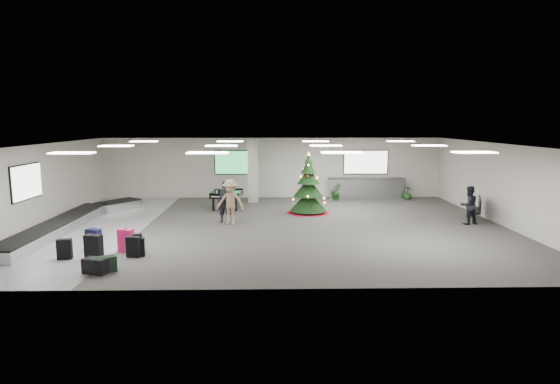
{
  "coord_description": "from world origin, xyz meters",
  "views": [
    {
      "loc": [
        -0.16,
        -17.95,
        4.06
      ],
      "look_at": [
        0.26,
        1.0,
        1.2
      ],
      "focal_mm": 30.0,
      "sensor_mm": 36.0,
      "label": 1
    }
  ],
  "objects_px": {
    "pink_suitcase": "(126,241)",
    "potted_plant_left": "(337,192)",
    "baggage_carousel": "(71,222)",
    "christmas_tree": "(308,192)",
    "potted_plant_right": "(408,193)",
    "service_counter": "(366,188)",
    "traveler_a": "(225,202)",
    "grand_piano": "(226,194)",
    "traveler_b": "(230,202)",
    "bench": "(476,208)",
    "traveler_bench": "(469,205)"
  },
  "relations": [
    {
      "from": "traveler_bench",
      "to": "pink_suitcase",
      "type": "bearing_deg",
      "value": 1.73
    },
    {
      "from": "potted_plant_left",
      "to": "potted_plant_right",
      "type": "relative_size",
      "value": 1.19
    },
    {
      "from": "baggage_carousel",
      "to": "traveler_a",
      "type": "xyz_separation_m",
      "value": [
        5.88,
        0.84,
        0.63
      ]
    },
    {
      "from": "grand_piano",
      "to": "bench",
      "type": "relative_size",
      "value": 1.12
    },
    {
      "from": "christmas_tree",
      "to": "grand_piano",
      "type": "xyz_separation_m",
      "value": [
        -3.75,
        1.1,
        -0.24
      ]
    },
    {
      "from": "traveler_a",
      "to": "baggage_carousel",
      "type": "bearing_deg",
      "value": -167.9
    },
    {
      "from": "traveler_a",
      "to": "potted_plant_right",
      "type": "xyz_separation_m",
      "value": [
        9.04,
        5.28,
        -0.48
      ]
    },
    {
      "from": "baggage_carousel",
      "to": "potted_plant_left",
      "type": "distance_m",
      "value": 12.72
    },
    {
      "from": "traveler_a",
      "to": "potted_plant_left",
      "type": "bearing_deg",
      "value": 48.63
    },
    {
      "from": "traveler_a",
      "to": "traveler_bench",
      "type": "height_order",
      "value": "traveler_a"
    },
    {
      "from": "baggage_carousel",
      "to": "potted_plant_right",
      "type": "bearing_deg",
      "value": 22.32
    },
    {
      "from": "baggage_carousel",
      "to": "service_counter",
      "type": "bearing_deg",
      "value": 27.67
    },
    {
      "from": "grand_piano",
      "to": "potted_plant_right",
      "type": "distance_m",
      "value": 9.55
    },
    {
      "from": "christmas_tree",
      "to": "traveler_b",
      "type": "relative_size",
      "value": 1.53
    },
    {
      "from": "grand_piano",
      "to": "traveler_a",
      "type": "height_order",
      "value": "traveler_a"
    },
    {
      "from": "potted_plant_right",
      "to": "grand_piano",
      "type": "bearing_deg",
      "value": -165.97
    },
    {
      "from": "christmas_tree",
      "to": "traveler_b",
      "type": "xyz_separation_m",
      "value": [
        -3.3,
        -2.23,
        -0.04
      ]
    },
    {
      "from": "traveler_bench",
      "to": "christmas_tree",
      "type": "bearing_deg",
      "value": -36.92
    },
    {
      "from": "baggage_carousel",
      "to": "christmas_tree",
      "type": "distance_m",
      "value": 9.82
    },
    {
      "from": "grand_piano",
      "to": "traveler_b",
      "type": "height_order",
      "value": "traveler_b"
    },
    {
      "from": "potted_plant_left",
      "to": "grand_piano",
      "type": "bearing_deg",
      "value": -157.67
    },
    {
      "from": "baggage_carousel",
      "to": "bench",
      "type": "bearing_deg",
      "value": 3.17
    },
    {
      "from": "pink_suitcase",
      "to": "potted_plant_left",
      "type": "relative_size",
      "value": 0.87
    },
    {
      "from": "traveler_a",
      "to": "grand_piano",
      "type": "bearing_deg",
      "value": 98.3
    },
    {
      "from": "traveler_b",
      "to": "traveler_bench",
      "type": "relative_size",
      "value": 1.17
    },
    {
      "from": "grand_piano",
      "to": "pink_suitcase",
      "type": "bearing_deg",
      "value": -104.66
    },
    {
      "from": "traveler_a",
      "to": "potted_plant_right",
      "type": "height_order",
      "value": "traveler_a"
    },
    {
      "from": "traveler_b",
      "to": "potted_plant_left",
      "type": "distance_m",
      "value": 7.56
    },
    {
      "from": "baggage_carousel",
      "to": "service_counter",
      "type": "distance_m",
      "value": 14.5
    },
    {
      "from": "baggage_carousel",
      "to": "traveler_a",
      "type": "relative_size",
      "value": 5.77
    },
    {
      "from": "grand_piano",
      "to": "potted_plant_left",
      "type": "height_order",
      "value": "grand_piano"
    },
    {
      "from": "traveler_b",
      "to": "potted_plant_right",
      "type": "xyz_separation_m",
      "value": [
        8.81,
        5.65,
        -0.54
      ]
    },
    {
      "from": "potted_plant_left",
      "to": "traveler_b",
      "type": "bearing_deg",
      "value": -132.08
    },
    {
      "from": "pink_suitcase",
      "to": "christmas_tree",
      "type": "relative_size",
      "value": 0.27
    },
    {
      "from": "grand_piano",
      "to": "traveler_bench",
      "type": "xyz_separation_m",
      "value": [
        9.93,
        -3.6,
        0.07
      ]
    },
    {
      "from": "baggage_carousel",
      "to": "christmas_tree",
      "type": "xyz_separation_m",
      "value": [
        9.41,
        2.7,
        0.73
      ]
    },
    {
      "from": "service_counter",
      "to": "christmas_tree",
      "type": "xyz_separation_m",
      "value": [
        -3.43,
        -4.03,
        0.4
      ]
    },
    {
      "from": "pink_suitcase",
      "to": "bench",
      "type": "height_order",
      "value": "bench"
    },
    {
      "from": "traveler_bench",
      "to": "potted_plant_right",
      "type": "height_order",
      "value": "traveler_bench"
    },
    {
      "from": "traveler_a",
      "to": "traveler_b",
      "type": "relative_size",
      "value": 0.93
    },
    {
      "from": "traveler_b",
      "to": "traveler_a",
      "type": "bearing_deg",
      "value": 136.46
    },
    {
      "from": "traveler_b",
      "to": "traveler_bench",
      "type": "bearing_deg",
      "value": 12.89
    },
    {
      "from": "service_counter",
      "to": "traveler_a",
      "type": "relative_size",
      "value": 2.41
    },
    {
      "from": "baggage_carousel",
      "to": "christmas_tree",
      "type": "bearing_deg",
      "value": 16.04
    },
    {
      "from": "christmas_tree",
      "to": "grand_piano",
      "type": "distance_m",
      "value": 3.92
    },
    {
      "from": "service_counter",
      "to": "traveler_a",
      "type": "distance_m",
      "value": 9.13
    },
    {
      "from": "christmas_tree",
      "to": "traveler_a",
      "type": "xyz_separation_m",
      "value": [
        -3.53,
        -1.86,
        -0.1
      ]
    },
    {
      "from": "potted_plant_right",
      "to": "christmas_tree",
      "type": "bearing_deg",
      "value": -148.17
    },
    {
      "from": "christmas_tree",
      "to": "bench",
      "type": "bearing_deg",
      "value": -14.94
    },
    {
      "from": "christmas_tree",
      "to": "traveler_b",
      "type": "distance_m",
      "value": 3.98
    }
  ]
}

